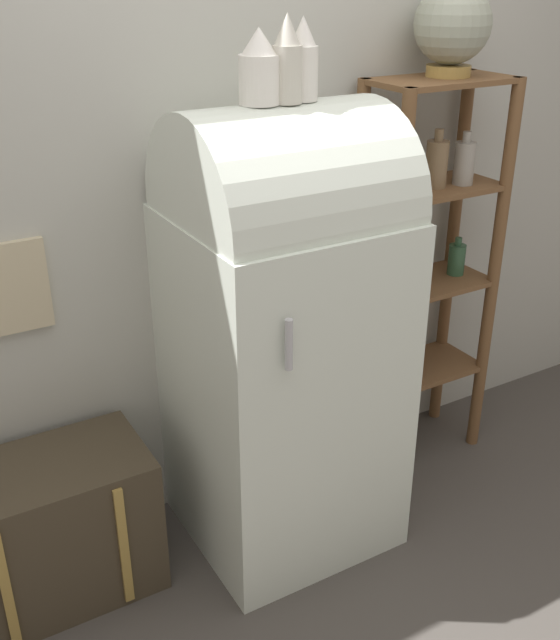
% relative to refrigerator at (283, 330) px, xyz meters
% --- Properties ---
extents(ground_plane, '(12.00, 12.00, 0.00)m').
position_rel_refrigerator_xyz_m(ground_plane, '(0.00, -0.22, -0.82)').
color(ground_plane, '#4C4742').
extents(wall_back, '(7.00, 0.09, 2.70)m').
position_rel_refrigerator_xyz_m(wall_back, '(-0.00, 0.36, 0.53)').
color(wall_back, '#B7B7AD').
rests_on(wall_back, ground_plane).
extents(refrigerator, '(0.68, 0.69, 1.57)m').
position_rel_refrigerator_xyz_m(refrigerator, '(0.00, 0.00, 0.00)').
color(refrigerator, silver).
rests_on(refrigerator, ground_plane).
extents(suitcase_trunk, '(0.67, 0.40, 0.51)m').
position_rel_refrigerator_xyz_m(suitcase_trunk, '(-0.84, 0.10, -0.57)').
color(suitcase_trunk, '#423828').
rests_on(suitcase_trunk, ground_plane).
extents(shelf_unit, '(0.55, 0.30, 1.58)m').
position_rel_refrigerator_xyz_m(shelf_unit, '(0.76, 0.16, 0.07)').
color(shelf_unit, brown).
rests_on(shelf_unit, ground_plane).
extents(globe, '(0.27, 0.27, 0.31)m').
position_rel_refrigerator_xyz_m(globe, '(0.79, 0.17, 0.92)').
color(globe, '#AD8942').
rests_on(globe, shelf_unit).
extents(vase_left, '(0.12, 0.12, 0.21)m').
position_rel_refrigerator_xyz_m(vase_left, '(-0.07, 0.01, 0.85)').
color(vase_left, white).
rests_on(vase_left, refrigerator).
extents(vase_center, '(0.09, 0.09, 0.25)m').
position_rel_refrigerator_xyz_m(vase_center, '(0.01, -0.01, 0.87)').
color(vase_center, beige).
rests_on(vase_center, refrigerator).
extents(vase_right, '(0.09, 0.09, 0.24)m').
position_rel_refrigerator_xyz_m(vase_right, '(0.07, 0.01, 0.86)').
color(vase_right, white).
rests_on(vase_right, refrigerator).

